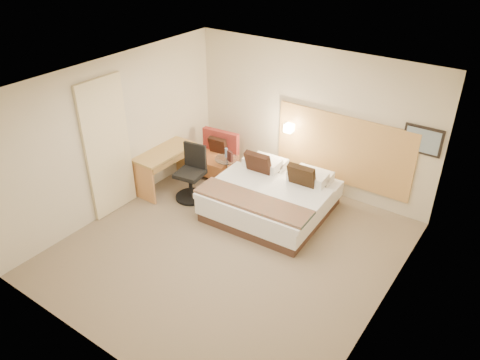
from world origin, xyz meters
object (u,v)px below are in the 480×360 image
Objects in this scene: lounge_chair at (215,158)px; side_table at (227,169)px; desk at (166,159)px; bed at (271,197)px; desk_chair at (192,177)px.

side_table is (0.44, -0.19, -0.04)m from lounge_chair.
bed is at bearing 11.48° from desk.
lounge_chair is at bearing 102.50° from desk_chair.
side_table is at bearing 43.66° from desk.
bed is 1.64× the size of desk.
desk_chair is at bearing -163.90° from bed.
bed is at bearing 16.10° from desk_chair.
bed is 3.46× the size of side_table.
bed is at bearing -18.64° from lounge_chair.
desk_chair is (-0.22, -0.80, 0.13)m from side_table.
side_table is 0.84m from desk_chair.
desk is (-2.09, -0.42, 0.30)m from bed.
bed is at bearing -16.91° from side_table.
bed is 1.53m from desk_chair.
desk_chair is (-1.47, -0.42, 0.11)m from bed.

